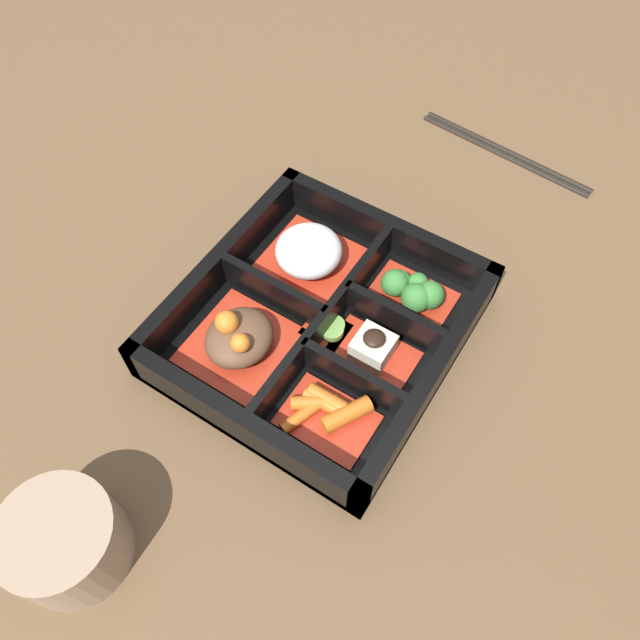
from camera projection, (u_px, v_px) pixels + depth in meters
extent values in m
plane|color=brown|center=(320.00, 334.00, 0.59)|extent=(3.00, 3.00, 0.00)
cube|color=black|center=(320.00, 331.00, 0.59)|extent=(0.26, 0.24, 0.01)
cube|color=black|center=(431.00, 380.00, 0.54)|extent=(0.26, 0.01, 0.05)
cube|color=black|center=(221.00, 268.00, 0.61)|extent=(0.26, 0.01, 0.05)
cube|color=black|center=(240.00, 425.00, 0.52)|extent=(0.01, 0.24, 0.05)
cube|color=black|center=(386.00, 235.00, 0.63)|extent=(0.01, 0.24, 0.05)
cube|color=black|center=(326.00, 324.00, 0.57)|extent=(0.23, 0.01, 0.05)
cube|color=black|center=(352.00, 381.00, 0.54)|extent=(0.01, 0.10, 0.05)
cube|color=black|center=(393.00, 322.00, 0.57)|extent=(0.01, 0.10, 0.05)
cube|color=black|center=(275.00, 296.00, 0.59)|extent=(0.01, 0.11, 0.05)
cube|color=#B22D19|center=(241.00, 347.00, 0.57)|extent=(0.09, 0.09, 0.01)
ellipsoid|color=brown|center=(239.00, 338.00, 0.56)|extent=(0.07, 0.06, 0.03)
sphere|color=orange|center=(240.00, 343.00, 0.54)|extent=(0.02, 0.02, 0.02)
sphere|color=orange|center=(227.00, 322.00, 0.55)|extent=(0.02, 0.02, 0.02)
cube|color=#B22D19|center=(309.00, 264.00, 0.62)|extent=(0.09, 0.09, 0.01)
ellipsoid|color=silver|center=(309.00, 251.00, 0.61)|extent=(0.07, 0.07, 0.04)
cube|color=#B22D19|center=(327.00, 420.00, 0.53)|extent=(0.06, 0.08, 0.01)
cylinder|color=#D1661E|center=(303.00, 415.00, 0.53)|extent=(0.04, 0.02, 0.01)
cylinder|color=#D1661E|center=(327.00, 399.00, 0.53)|extent=(0.01, 0.04, 0.01)
cylinder|color=#D1661E|center=(347.00, 415.00, 0.52)|extent=(0.05, 0.04, 0.02)
cylinder|color=#D1661E|center=(327.00, 404.00, 0.53)|extent=(0.01, 0.04, 0.01)
cylinder|color=#D1661E|center=(314.00, 402.00, 0.53)|extent=(0.03, 0.04, 0.01)
cube|color=#B22D19|center=(371.00, 356.00, 0.57)|extent=(0.05, 0.08, 0.01)
cube|color=beige|center=(372.00, 348.00, 0.56)|extent=(0.03, 0.03, 0.02)
ellipsoid|color=black|center=(373.00, 339.00, 0.54)|extent=(0.02, 0.02, 0.01)
cube|color=#B22D19|center=(410.00, 299.00, 0.60)|extent=(0.06, 0.08, 0.01)
sphere|color=#387A33|center=(430.00, 295.00, 0.58)|extent=(0.03, 0.03, 0.03)
sphere|color=#387A33|center=(395.00, 283.00, 0.59)|extent=(0.03, 0.03, 0.03)
sphere|color=#387A33|center=(418.00, 283.00, 0.60)|extent=(0.02, 0.02, 0.02)
sphere|color=#387A33|center=(399.00, 281.00, 0.60)|extent=(0.02, 0.02, 0.02)
sphere|color=#387A33|center=(416.00, 298.00, 0.58)|extent=(0.03, 0.03, 0.03)
cube|color=#B22D19|center=(329.00, 327.00, 0.58)|extent=(0.04, 0.04, 0.01)
cylinder|color=#75A84C|center=(327.00, 325.00, 0.58)|extent=(0.02, 0.02, 0.01)
cylinder|color=#75A84C|center=(334.00, 326.00, 0.58)|extent=(0.02, 0.02, 0.01)
cylinder|color=#75A84C|center=(334.00, 328.00, 0.58)|extent=(0.02, 0.02, 0.01)
cylinder|color=gray|center=(66.00, 542.00, 0.46)|extent=(0.09, 0.09, 0.06)
cylinder|color=#597A38|center=(52.00, 532.00, 0.44)|extent=(0.07, 0.07, 0.01)
cylinder|color=black|center=(503.00, 153.00, 0.72)|extent=(0.03, 0.21, 0.01)
cylinder|color=black|center=(507.00, 149.00, 0.73)|extent=(0.03, 0.21, 0.01)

